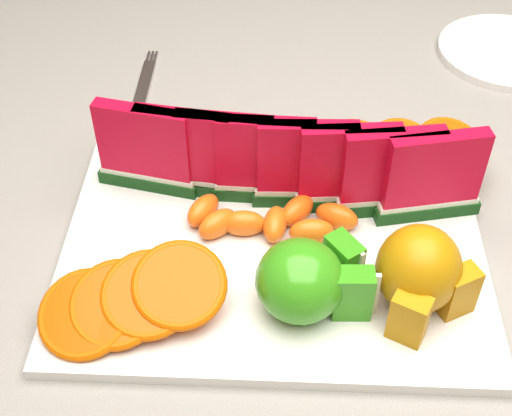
% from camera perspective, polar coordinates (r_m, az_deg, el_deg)
% --- Properties ---
extents(table, '(1.40, 0.90, 0.75)m').
position_cam_1_polar(table, '(0.80, 5.60, -5.95)').
color(table, '#4C2618').
rests_on(table, ground).
extents(tablecloth, '(1.53, 1.03, 0.20)m').
position_cam_1_polar(tablecloth, '(0.76, 5.93, -2.92)').
color(tablecloth, gray).
rests_on(tablecloth, table).
extents(platter, '(0.40, 0.30, 0.01)m').
position_cam_1_polar(platter, '(0.69, 1.38, -3.25)').
color(platter, silver).
rests_on(platter, tablecloth).
extents(apple_cluster, '(0.12, 0.10, 0.07)m').
position_cam_1_polar(apple_cluster, '(0.61, 4.22, -5.79)').
color(apple_cluster, '#268819').
rests_on(apple_cluster, platter).
extents(pear_cluster, '(0.09, 0.10, 0.08)m').
position_cam_1_polar(pear_cluster, '(0.62, 13.00, -5.11)').
color(pear_cluster, '#9B8008').
rests_on(pear_cluster, platter).
extents(side_plate, '(0.21, 0.21, 0.01)m').
position_cam_1_polar(side_plate, '(1.02, 19.45, 11.72)').
color(side_plate, silver).
rests_on(side_plate, tablecloth).
extents(fork, '(0.02, 0.20, 0.00)m').
position_cam_1_polar(fork, '(0.89, -9.17, 8.80)').
color(fork, silver).
rests_on(fork, tablecloth).
extents(watermelon_row, '(0.39, 0.07, 0.10)m').
position_cam_1_polar(watermelon_row, '(0.69, 2.40, 3.51)').
color(watermelon_row, '#123D0E').
rests_on(watermelon_row, platter).
extents(orange_fan_front, '(0.17, 0.12, 0.05)m').
position_cam_1_polar(orange_fan_front, '(0.62, -9.86, -7.20)').
color(orange_fan_front, '#D85108').
rests_on(orange_fan_front, platter).
extents(orange_fan_back, '(0.38, 0.10, 0.05)m').
position_cam_1_polar(orange_fan_back, '(0.75, 4.35, 4.70)').
color(orange_fan_back, '#D85108').
rests_on(orange_fan_back, platter).
extents(tangerine_segments, '(0.18, 0.07, 0.03)m').
position_cam_1_polar(tangerine_segments, '(0.69, 1.06, -0.97)').
color(tangerine_segments, orange).
rests_on(tangerine_segments, platter).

